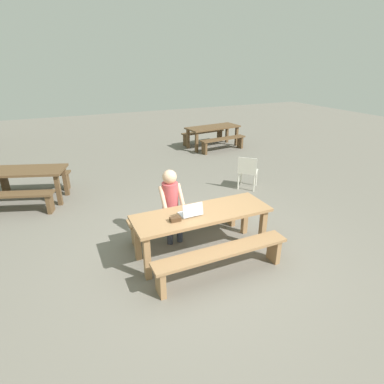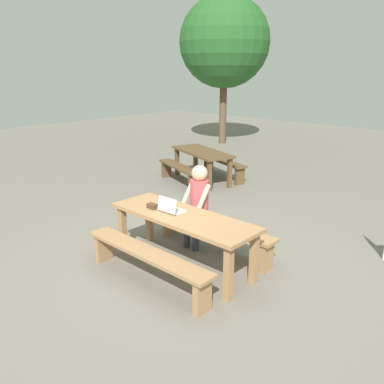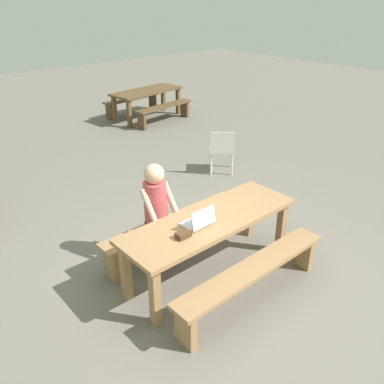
# 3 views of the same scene
# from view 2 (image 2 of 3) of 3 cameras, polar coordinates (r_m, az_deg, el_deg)

# --- Properties ---
(ground_plane) EXTENTS (30.00, 30.00, 0.00)m
(ground_plane) POSITION_cam_2_polar(r_m,az_deg,el_deg) (5.61, -1.30, -10.47)
(ground_plane) COLOR slate
(picnic_table_front) EXTENTS (2.17, 0.72, 0.75)m
(picnic_table_front) POSITION_cam_2_polar(r_m,az_deg,el_deg) (5.34, -1.34, -4.40)
(picnic_table_front) COLOR #9E754C
(picnic_table_front) RESTS_ON ground
(bench_near) EXTENTS (2.06, 0.30, 0.45)m
(bench_near) POSITION_cam_2_polar(r_m,az_deg,el_deg) (5.06, -6.54, -9.48)
(bench_near) COLOR #9E754C
(bench_near) RESTS_ON ground
(bench_far) EXTENTS (2.06, 0.30, 0.45)m
(bench_far) POSITION_cam_2_polar(r_m,az_deg,el_deg) (5.91, 3.11, -5.30)
(bench_far) COLOR #9E754C
(bench_far) RESTS_ON ground
(laptop) EXTENTS (0.33, 0.25, 0.22)m
(laptop) POSITION_cam_2_polar(r_m,az_deg,el_deg) (5.40, -3.07, -2.31)
(laptop) COLOR silver
(laptop) RESTS_ON picnic_table_front
(small_pouch) EXTENTS (0.16, 0.09, 0.06)m
(small_pouch) POSITION_cam_2_polar(r_m,az_deg,el_deg) (5.56, -5.69, -2.04)
(small_pouch) COLOR #4C331E
(small_pouch) RESTS_ON picnic_table_front
(person_seated) EXTENTS (0.38, 0.39, 1.27)m
(person_seated) POSITION_cam_2_polar(r_m,az_deg,el_deg) (5.91, 0.82, -1.10)
(person_seated) COLOR #333847
(person_seated) RESTS_ON ground
(picnic_table_rear) EXTENTS (1.95, 1.28, 0.74)m
(picnic_table_rear) POSITION_cam_2_polar(r_m,az_deg,el_deg) (9.51, 1.44, 5.24)
(picnic_table_rear) COLOR brown
(picnic_table_rear) RESTS_ON ground
(bench_rear_south) EXTENTS (1.64, 0.81, 0.45)m
(bench_rear_south) POSITION_cam_2_polar(r_m,az_deg,el_deg) (9.30, -1.87, 3.12)
(bench_rear_south) COLOR brown
(bench_rear_south) RESTS_ON ground
(bench_rear_north) EXTENTS (1.64, 0.81, 0.45)m
(bench_rear_north) POSITION_cam_2_polar(r_m,az_deg,el_deg) (9.89, 4.52, 3.94)
(bench_rear_north) COLOR brown
(bench_rear_north) RESTS_ON ground
(tree_left) EXTENTS (3.09, 3.09, 5.02)m
(tree_left) POSITION_cam_2_polar(r_m,az_deg,el_deg) (14.48, 4.69, 20.67)
(tree_left) COLOR brown
(tree_left) RESTS_ON ground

